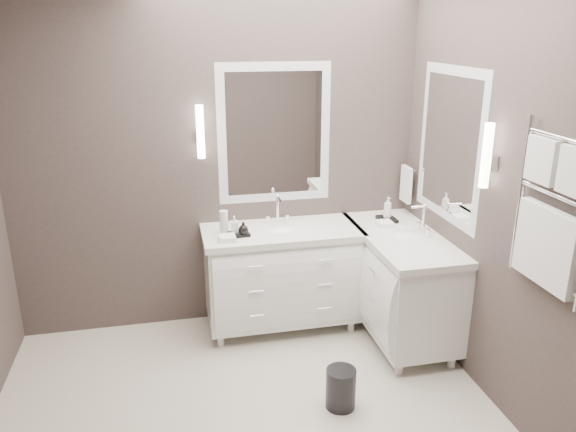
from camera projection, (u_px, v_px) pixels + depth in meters
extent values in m
cube|color=beige|center=(252.00, 432.00, 3.43)|extent=(3.20, 3.00, 0.01)
cube|color=#443936|center=(218.00, 161.00, 4.39)|extent=(3.20, 0.01, 2.70)
cube|color=#443936|center=(324.00, 395.00, 1.61)|extent=(3.20, 0.01, 2.70)
cube|color=#443936|center=(514.00, 204.00, 3.33)|extent=(0.01, 3.00, 2.70)
cube|color=white|center=(282.00, 276.00, 4.51)|extent=(1.20, 0.55, 0.70)
cube|color=white|center=(282.00, 232.00, 4.39)|extent=(1.24, 0.59, 0.05)
ellipsoid|color=white|center=(282.00, 234.00, 4.40)|extent=(0.36, 0.28, 0.12)
cylinder|color=white|center=(278.00, 209.00, 4.50)|extent=(0.02, 0.02, 0.22)
cube|color=white|center=(400.00, 282.00, 4.39)|extent=(0.55, 1.20, 0.70)
cube|color=white|center=(403.00, 238.00, 4.27)|extent=(0.59, 1.24, 0.05)
ellipsoid|color=white|center=(403.00, 240.00, 4.28)|extent=(0.36, 0.28, 0.12)
cylinder|color=white|center=(424.00, 219.00, 4.26)|extent=(0.02, 0.02, 0.22)
cube|color=white|center=(274.00, 134.00, 4.40)|extent=(0.90, 0.02, 1.10)
cube|color=white|center=(274.00, 134.00, 4.40)|extent=(0.77, 0.02, 0.96)
cube|color=white|center=(450.00, 145.00, 4.00)|extent=(0.02, 0.90, 1.10)
cube|color=white|center=(450.00, 145.00, 4.00)|extent=(0.02, 0.90, 0.96)
cube|color=white|center=(201.00, 139.00, 4.23)|extent=(0.05, 0.05, 0.10)
cylinder|color=white|center=(200.00, 132.00, 4.21)|extent=(0.06, 0.06, 0.40)
cube|color=white|center=(486.00, 164.00, 3.45)|extent=(0.05, 0.05, 0.10)
cylinder|color=white|center=(487.00, 156.00, 3.43)|extent=(0.06, 0.06, 0.40)
cylinder|color=white|center=(408.00, 168.00, 4.60)|extent=(0.02, 0.22, 0.02)
cube|color=white|center=(406.00, 184.00, 4.65)|extent=(0.03, 0.17, 0.30)
cylinder|color=white|center=(522.00, 194.00, 3.17)|extent=(0.03, 0.03, 0.90)
cube|color=white|center=(543.00, 160.00, 2.96)|extent=(0.06, 0.22, 0.24)
cube|color=white|center=(547.00, 247.00, 2.98)|extent=(0.06, 0.46, 0.42)
cylinder|color=black|center=(341.00, 388.00, 3.62)|extent=(0.20, 0.20, 0.27)
cube|color=black|center=(239.00, 234.00, 4.24)|extent=(0.16, 0.13, 0.02)
cube|color=black|center=(387.00, 219.00, 4.56)|extent=(0.14, 0.18, 0.03)
cylinder|color=silver|center=(224.00, 222.00, 4.25)|extent=(0.08, 0.08, 0.18)
imported|color=white|center=(234.00, 224.00, 4.23)|extent=(0.06, 0.06, 0.13)
imported|color=black|center=(243.00, 228.00, 4.20)|extent=(0.09, 0.09, 0.10)
imported|color=white|center=(388.00, 207.00, 4.53)|extent=(0.08, 0.08, 0.17)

